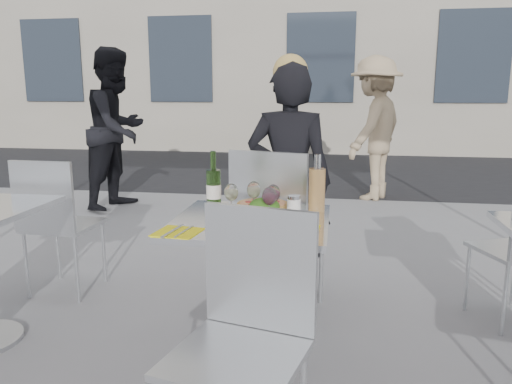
# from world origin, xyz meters

# --- Properties ---
(ground) EXTENTS (80.00, 80.00, 0.00)m
(ground) POSITION_xyz_m (0.00, 0.00, 0.00)
(ground) COLOR gray
(street_asphalt) EXTENTS (24.00, 5.00, 0.00)m
(street_asphalt) POSITION_xyz_m (0.00, 6.50, 0.00)
(street_asphalt) COLOR black
(street_asphalt) RESTS_ON ground
(main_table) EXTENTS (0.72, 0.72, 0.75)m
(main_table) POSITION_xyz_m (0.00, 0.00, 0.54)
(main_table) COLOR #B7BABF
(main_table) RESTS_ON ground
(chair_far) EXTENTS (0.56, 0.57, 1.01)m
(chair_far) POSITION_xyz_m (0.05, 0.57, 0.60)
(chair_far) COLOR silver
(chair_far) RESTS_ON ground
(chair_near) EXTENTS (0.51, 0.52, 0.94)m
(chair_near) POSITION_xyz_m (0.10, -0.65, 0.55)
(chair_near) COLOR silver
(chair_near) RESTS_ON ground
(side_chair_lfar) EXTENTS (0.43, 0.44, 0.92)m
(side_chair_lfar) POSITION_xyz_m (-1.40, 0.65, 0.54)
(side_chair_lfar) COLOR silver
(side_chair_lfar) RESTS_ON ground
(woman_diner) EXTENTS (0.57, 0.39, 1.51)m
(woman_diner) POSITION_xyz_m (0.09, 0.95, 0.76)
(woman_diner) COLOR black
(woman_diner) RESTS_ON ground
(pedestrian_a) EXTENTS (0.86, 1.01, 1.81)m
(pedestrian_a) POSITION_xyz_m (-2.09, 3.17, 0.91)
(pedestrian_a) COLOR black
(pedestrian_a) RESTS_ON ground
(pedestrian_b) EXTENTS (1.09, 1.31, 1.76)m
(pedestrian_b) POSITION_xyz_m (0.84, 4.11, 0.88)
(pedestrian_b) COLOR tan
(pedestrian_b) RESTS_ON ground
(pizza_near) EXTENTS (0.32, 0.32, 0.02)m
(pizza_near) POSITION_xyz_m (-0.01, -0.13, 0.76)
(pizza_near) COLOR tan
(pizza_near) RESTS_ON main_table
(pizza_far) EXTENTS (0.30, 0.30, 0.03)m
(pizza_far) POSITION_xyz_m (0.02, 0.21, 0.77)
(pizza_far) COLOR white
(pizza_far) RESTS_ON main_table
(salad_plate) EXTENTS (0.22, 0.22, 0.09)m
(salad_plate) POSITION_xyz_m (0.05, 0.08, 0.79)
(salad_plate) COLOR white
(salad_plate) RESTS_ON main_table
(wine_bottle) EXTENTS (0.08, 0.08, 0.29)m
(wine_bottle) POSITION_xyz_m (-0.22, 0.18, 0.86)
(wine_bottle) COLOR #325821
(wine_bottle) RESTS_ON main_table
(carafe) EXTENTS (0.08, 0.08, 0.29)m
(carafe) POSITION_xyz_m (0.30, 0.18, 0.87)
(carafe) COLOR #E5AD62
(carafe) RESTS_ON main_table
(sugar_shaker) EXTENTS (0.06, 0.06, 0.11)m
(sugar_shaker) POSITION_xyz_m (0.19, 0.06, 0.80)
(sugar_shaker) COLOR white
(sugar_shaker) RESTS_ON main_table
(wineglass_white_a) EXTENTS (0.07, 0.07, 0.16)m
(wineglass_white_a) POSITION_xyz_m (-0.10, 0.05, 0.86)
(wineglass_white_a) COLOR white
(wineglass_white_a) RESTS_ON main_table
(wineglass_white_b) EXTENTS (0.07, 0.07, 0.16)m
(wineglass_white_b) POSITION_xyz_m (-0.01, 0.13, 0.86)
(wineglass_white_b) COLOR white
(wineglass_white_b) RESTS_ON main_table
(wineglass_red_a) EXTENTS (0.07, 0.07, 0.16)m
(wineglass_red_a) POSITION_xyz_m (0.09, -0.01, 0.86)
(wineglass_red_a) COLOR white
(wineglass_red_a) RESTS_ON main_table
(wineglass_red_b) EXTENTS (0.07, 0.07, 0.16)m
(wineglass_red_b) POSITION_xyz_m (0.10, 0.06, 0.86)
(wineglass_red_b) COLOR white
(wineglass_red_b) RESTS_ON main_table
(napkin_left) EXTENTS (0.20, 0.20, 0.01)m
(napkin_left) POSITION_xyz_m (-0.27, -0.27, 0.75)
(napkin_left) COLOR #F8F415
(napkin_left) RESTS_ON main_table
(napkin_right) EXTENTS (0.19, 0.20, 0.01)m
(napkin_right) POSITION_xyz_m (0.23, -0.15, 0.75)
(napkin_right) COLOR #F8F415
(napkin_right) RESTS_ON main_table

